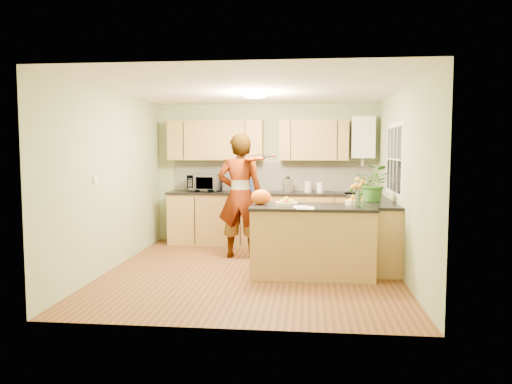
# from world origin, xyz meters

# --- Properties ---
(floor) EXTENTS (4.50, 4.50, 0.00)m
(floor) POSITION_xyz_m (0.00, 0.00, 0.00)
(floor) COLOR #553618
(floor) RESTS_ON ground
(ceiling) EXTENTS (4.00, 4.50, 0.02)m
(ceiling) POSITION_xyz_m (0.00, 0.00, 2.50)
(ceiling) COLOR white
(ceiling) RESTS_ON wall_back
(wall_back) EXTENTS (4.00, 0.02, 2.50)m
(wall_back) POSITION_xyz_m (0.00, 2.25, 1.25)
(wall_back) COLOR #91A576
(wall_back) RESTS_ON floor
(wall_front) EXTENTS (4.00, 0.02, 2.50)m
(wall_front) POSITION_xyz_m (0.00, -2.25, 1.25)
(wall_front) COLOR #91A576
(wall_front) RESTS_ON floor
(wall_left) EXTENTS (0.02, 4.50, 2.50)m
(wall_left) POSITION_xyz_m (-2.00, 0.00, 1.25)
(wall_left) COLOR #91A576
(wall_left) RESTS_ON floor
(wall_right) EXTENTS (0.02, 4.50, 2.50)m
(wall_right) POSITION_xyz_m (2.00, 0.00, 1.25)
(wall_right) COLOR #91A576
(wall_right) RESTS_ON floor
(back_counter) EXTENTS (3.64, 0.62, 0.94)m
(back_counter) POSITION_xyz_m (0.10, 1.95, 0.47)
(back_counter) COLOR #A57E42
(back_counter) RESTS_ON floor
(right_counter) EXTENTS (0.62, 2.24, 0.94)m
(right_counter) POSITION_xyz_m (1.70, 0.85, 0.47)
(right_counter) COLOR #A57E42
(right_counter) RESTS_ON floor
(splashback) EXTENTS (3.60, 0.02, 0.52)m
(splashback) POSITION_xyz_m (0.10, 2.23, 1.20)
(splashback) COLOR white
(splashback) RESTS_ON back_counter
(upper_cabinets) EXTENTS (3.20, 0.34, 0.70)m
(upper_cabinets) POSITION_xyz_m (-0.18, 2.08, 1.85)
(upper_cabinets) COLOR #A57E42
(upper_cabinets) RESTS_ON wall_back
(boiler) EXTENTS (0.40, 0.30, 0.86)m
(boiler) POSITION_xyz_m (1.70, 2.09, 1.90)
(boiler) COLOR white
(boiler) RESTS_ON wall_back
(window_right) EXTENTS (0.01, 1.30, 1.05)m
(window_right) POSITION_xyz_m (1.99, 0.60, 1.55)
(window_right) COLOR white
(window_right) RESTS_ON wall_right
(light_switch) EXTENTS (0.02, 0.09, 0.09)m
(light_switch) POSITION_xyz_m (-1.99, -0.60, 1.30)
(light_switch) COLOR white
(light_switch) RESTS_ON wall_left
(ceiling_lamp) EXTENTS (0.30, 0.30, 0.07)m
(ceiling_lamp) POSITION_xyz_m (0.00, 0.30, 2.46)
(ceiling_lamp) COLOR #FFEABF
(ceiling_lamp) RESTS_ON ceiling
(peninsula_island) EXTENTS (1.65, 0.84, 0.94)m
(peninsula_island) POSITION_xyz_m (0.82, -0.12, 0.47)
(peninsula_island) COLOR #A57E42
(peninsula_island) RESTS_ON floor
(fruit_dish) EXTENTS (0.30, 0.30, 0.11)m
(fruit_dish) POSITION_xyz_m (0.47, -0.12, 0.99)
(fruit_dish) COLOR #F9EAC7
(fruit_dish) RESTS_ON peninsula_island
(orange_bowl) EXTENTS (0.21, 0.21, 0.12)m
(orange_bowl) POSITION_xyz_m (1.37, 0.03, 1.00)
(orange_bowl) COLOR #F9EAC7
(orange_bowl) RESTS_ON peninsula_island
(flower_vase) EXTENTS (0.24, 0.24, 0.44)m
(flower_vase) POSITION_xyz_m (1.42, -0.30, 1.23)
(flower_vase) COLOR silver
(flower_vase) RESTS_ON peninsula_island
(orange_bag) EXTENTS (0.28, 0.24, 0.21)m
(orange_bag) POSITION_xyz_m (0.12, -0.07, 1.05)
(orange_bag) COLOR orange
(orange_bag) RESTS_ON peninsula_island
(papers) EXTENTS (0.23, 0.32, 0.01)m
(papers) POSITION_xyz_m (0.72, -0.42, 0.95)
(papers) COLOR white
(papers) RESTS_ON peninsula_island
(violinist) EXTENTS (0.72, 0.49, 1.94)m
(violinist) POSITION_xyz_m (-0.29, 0.85, 0.97)
(violinist) COLOR #ECB590
(violinist) RESTS_ON floor
(violin) EXTENTS (0.64, 0.55, 0.16)m
(violin) POSITION_xyz_m (-0.09, 0.63, 1.55)
(violin) COLOR #581005
(violin) RESTS_ON violinist
(microwave) EXTENTS (0.59, 0.44, 0.30)m
(microwave) POSITION_xyz_m (-1.09, 1.98, 1.09)
(microwave) COLOR white
(microwave) RESTS_ON back_counter
(blue_box) EXTENTS (0.33, 0.27, 0.23)m
(blue_box) POSITION_xyz_m (-0.37, 1.92, 1.06)
(blue_box) COLOR navy
(blue_box) RESTS_ON back_counter
(kettle) EXTENTS (0.17, 0.17, 0.32)m
(kettle) POSITION_xyz_m (0.40, 1.96, 1.07)
(kettle) COLOR #AEAEB2
(kettle) RESTS_ON back_counter
(jar_cream) EXTENTS (0.14, 0.14, 0.19)m
(jar_cream) POSITION_xyz_m (0.76, 1.96, 1.04)
(jar_cream) COLOR #F9EAC7
(jar_cream) RESTS_ON back_counter
(jar_white) EXTENTS (0.12, 0.12, 0.18)m
(jar_white) POSITION_xyz_m (0.97, 1.92, 1.03)
(jar_white) COLOR white
(jar_white) RESTS_ON back_counter
(potted_plant) EXTENTS (0.60, 0.57, 0.53)m
(potted_plant) POSITION_xyz_m (1.70, 0.46, 1.21)
(potted_plant) COLOR #367125
(potted_plant) RESTS_ON right_counter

